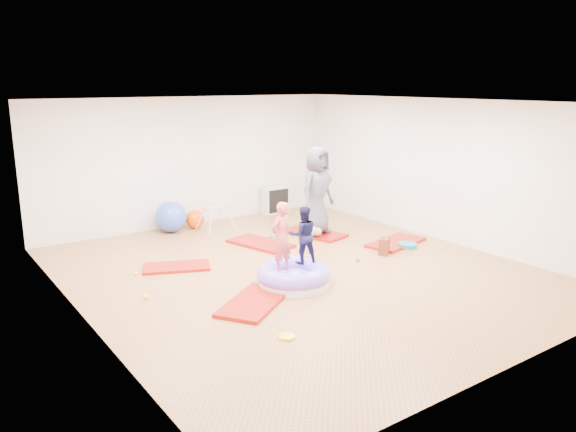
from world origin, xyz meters
TOP-DOWN VIEW (x-y plane):
  - room at (0.00, 0.00)m, footprint 7.01×8.01m
  - gym_mat_front_left at (-1.35, -0.78)m, footprint 1.48×1.30m
  - gym_mat_mid_left at (-1.61, 1.34)m, footprint 1.25×0.95m
  - gym_mat_center_back at (0.33, 1.70)m, footprint 0.96×1.42m
  - gym_mat_right at (2.54, 0.21)m, footprint 1.39×0.90m
  - gym_mat_rear_right at (1.65, 1.68)m, footprint 0.96×1.43m
  - inflatable_cushion at (-0.44, -0.48)m, footprint 1.17×1.17m
  - child_pink at (-0.70, -0.51)m, footprint 0.45×0.35m
  - child_navy at (-0.19, -0.39)m, footprint 0.55×0.50m
  - adult_caregiver at (1.64, 1.61)m, footprint 1.00×0.79m
  - infant at (1.44, 1.43)m, footprint 0.35×0.36m
  - ball_pit_balls at (0.07, 1.25)m, footprint 4.71×2.42m
  - exercise_ball_blue at (-0.70, 3.60)m, footprint 0.66×0.66m
  - exercise_ball_orange at (-0.15, 3.60)m, footprint 0.41×0.41m
  - infant_play_gym at (0.13, 3.15)m, footprint 0.68×0.64m
  - cube_shelf at (2.09, 3.79)m, footprint 0.64×0.32m
  - balance_disc at (2.54, -0.09)m, footprint 0.37×0.37m
  - backpack at (1.86, -0.15)m, footprint 0.31×0.29m
  - yellow_toy at (-1.61, -1.95)m, footprint 0.21×0.21m

SIDE VIEW (x-z plane):
  - yellow_toy at x=-1.61m, z-range 0.00..0.03m
  - gym_mat_mid_left at x=-1.61m, z-range 0.00..0.05m
  - gym_mat_right at x=2.54m, z-range 0.00..0.05m
  - gym_mat_center_back at x=0.33m, z-range 0.00..0.05m
  - gym_mat_rear_right at x=1.65m, z-range 0.00..0.05m
  - gym_mat_front_left at x=-1.35m, z-range 0.00..0.06m
  - ball_pit_balls at x=0.07m, z-range 0.00..0.07m
  - balance_disc at x=2.54m, z-range 0.00..0.08m
  - inflatable_cushion at x=-0.44m, z-range -0.04..0.33m
  - backpack at x=1.86m, z-range 0.00..0.31m
  - infant at x=1.44m, z-range 0.06..0.27m
  - exercise_ball_orange at x=-0.15m, z-range 0.00..0.41m
  - cube_shelf at x=2.09m, z-range 0.00..0.64m
  - exercise_ball_blue at x=-0.70m, z-range 0.00..0.66m
  - infant_play_gym at x=0.13m, z-range 0.09..0.61m
  - child_navy at x=-0.19m, z-range 0.34..1.27m
  - child_pink at x=-0.70m, z-range 0.34..1.43m
  - adult_caregiver at x=1.64m, z-range 0.05..1.85m
  - room at x=0.00m, z-range 0.00..2.80m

